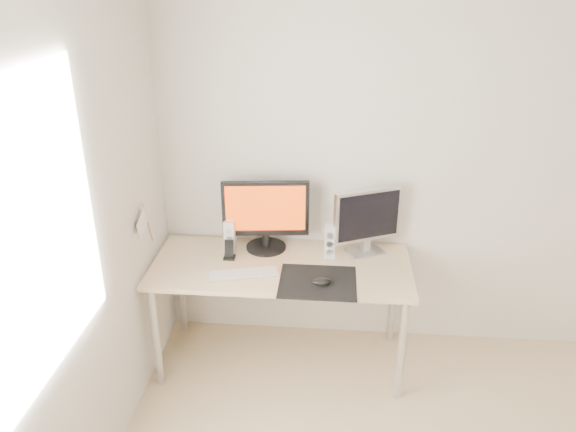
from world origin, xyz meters
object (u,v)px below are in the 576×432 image
object	(u,v)px
desk	(281,275)
main_monitor	(266,213)
keyboard	(244,274)
speaker_right	(330,241)
phone_dock	(229,253)
mouse	(321,281)
speaker_left	(230,236)
second_monitor	(367,218)

from	to	relation	value
desk	main_monitor	size ratio (longest dim) A/B	2.90
desk	keyboard	size ratio (longest dim) A/B	3.67
desk	keyboard	bearing A→B (deg)	-144.60
desk	speaker_right	xyz separation A→B (m)	(0.30, 0.13, 0.19)
main_monitor	keyboard	world-z (taller)	main_monitor
desk	phone_dock	xyz separation A→B (m)	(-0.33, 0.04, 0.12)
mouse	speaker_left	xyz separation A→B (m)	(-0.60, 0.37, 0.08)
phone_dock	mouse	bearing A→B (deg)	-24.71
keyboard	phone_dock	bearing A→B (deg)	122.17
mouse	speaker_left	world-z (taller)	speaker_left
speaker_left	desk	bearing A→B (deg)	-22.96
main_monitor	second_monitor	bearing A→B (deg)	0.13
main_monitor	speaker_right	bearing A→B (deg)	-9.33
mouse	speaker_right	bearing A→B (deg)	83.32
desk	mouse	bearing A→B (deg)	-41.66
second_monitor	speaker_left	distance (m)	0.88
desk	phone_dock	size ratio (longest dim) A/B	12.39
phone_dock	keyboard	bearing A→B (deg)	-57.83
speaker_left	keyboard	distance (m)	0.34
phone_dock	desk	bearing A→B (deg)	-7.41
speaker_left	speaker_right	size ratio (longest dim) A/B	1.00
mouse	second_monitor	size ratio (longest dim) A/B	0.26
second_monitor	phone_dock	xyz separation A→B (m)	(-0.86, -0.16, -0.20)
second_monitor	speaker_left	world-z (taller)	second_monitor
mouse	second_monitor	bearing A→B (deg)	57.47
main_monitor	keyboard	distance (m)	0.44
speaker_left	phone_dock	distance (m)	0.12
main_monitor	phone_dock	distance (m)	0.34
speaker_right	keyboard	world-z (taller)	speaker_right
mouse	speaker_right	world-z (taller)	speaker_right
keyboard	phone_dock	world-z (taller)	phone_dock
desk	second_monitor	bearing A→B (deg)	20.69
mouse	main_monitor	world-z (taller)	main_monitor
main_monitor	phone_dock	world-z (taller)	main_monitor
speaker_right	keyboard	xyz separation A→B (m)	(-0.51, -0.28, -0.10)
mouse	phone_dock	world-z (taller)	phone_dock
mouse	keyboard	xyz separation A→B (m)	(-0.46, 0.08, -0.02)
speaker_left	speaker_right	xyz separation A→B (m)	(0.64, -0.02, 0.00)
mouse	speaker_right	xyz separation A→B (m)	(0.04, 0.36, 0.08)
main_monitor	second_monitor	distance (m)	0.64
second_monitor	phone_dock	bearing A→B (deg)	-169.72
main_monitor	phone_dock	bearing A→B (deg)	-144.33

